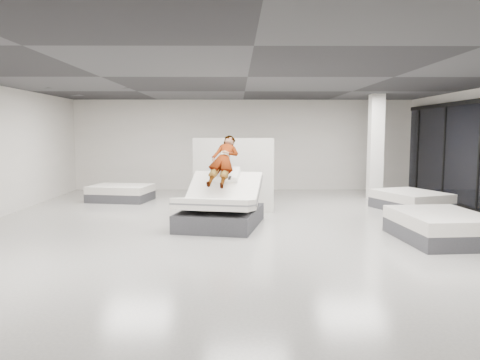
{
  "coord_description": "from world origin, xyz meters",
  "views": [
    {
      "loc": [
        -0.22,
        -9.7,
        2.1
      ],
      "look_at": [
        -0.15,
        0.77,
        1.0
      ],
      "focal_mm": 35.0,
      "sensor_mm": 36.0,
      "label": 1
    }
  ],
  "objects_px": {
    "column": "(376,147)",
    "flat_bed_right_near": "(440,227)",
    "hero_bed": "(220,208)",
    "divider_panel": "(233,175)",
    "flat_bed_right_far": "(410,201)",
    "remote": "(230,178)",
    "flat_bed_left_far": "(121,193)",
    "person": "(224,169)"
  },
  "relations": [
    {
      "from": "column",
      "to": "flat_bed_right_near",
      "type": "bearing_deg",
      "value": -93.32
    },
    {
      "from": "hero_bed",
      "to": "column",
      "type": "height_order",
      "value": "column"
    },
    {
      "from": "divider_panel",
      "to": "column",
      "type": "distance_m",
      "value": 4.88
    },
    {
      "from": "hero_bed",
      "to": "flat_bed_right_far",
      "type": "bearing_deg",
      "value": 22.44
    },
    {
      "from": "remote",
      "to": "divider_panel",
      "type": "height_order",
      "value": "divider_panel"
    },
    {
      "from": "remote",
      "to": "flat_bed_left_far",
      "type": "bearing_deg",
      "value": 142.88
    },
    {
      "from": "remote",
      "to": "flat_bed_left_far",
      "type": "height_order",
      "value": "remote"
    },
    {
      "from": "remote",
      "to": "flat_bed_right_near",
      "type": "bearing_deg",
      "value": -6.41
    },
    {
      "from": "person",
      "to": "divider_panel",
      "type": "bearing_deg",
      "value": 94.31
    },
    {
      "from": "person",
      "to": "column",
      "type": "distance_m",
      "value": 5.84
    },
    {
      "from": "remote",
      "to": "person",
      "type": "bearing_deg",
      "value": 122.15
    },
    {
      "from": "person",
      "to": "flat_bed_right_near",
      "type": "xyz_separation_m",
      "value": [
        4.21,
        -1.73,
        -0.98
      ]
    },
    {
      "from": "person",
      "to": "flat_bed_right_far",
      "type": "distance_m",
      "value": 5.32
    },
    {
      "from": "hero_bed",
      "to": "column",
      "type": "relative_size",
      "value": 0.76
    },
    {
      "from": "remote",
      "to": "flat_bed_right_near",
      "type": "xyz_separation_m",
      "value": [
        4.06,
        -1.35,
        -0.81
      ]
    },
    {
      "from": "person",
      "to": "flat_bed_right_far",
      "type": "relative_size",
      "value": 0.72
    },
    {
      "from": "person",
      "to": "remote",
      "type": "height_order",
      "value": "person"
    },
    {
      "from": "divider_panel",
      "to": "column",
      "type": "xyz_separation_m",
      "value": [
        4.32,
        2.18,
        0.64
      ]
    },
    {
      "from": "column",
      "to": "hero_bed",
      "type": "bearing_deg",
      "value": -139.0
    },
    {
      "from": "person",
      "to": "column",
      "type": "xyz_separation_m",
      "value": [
        4.52,
        3.68,
        0.34
      ]
    },
    {
      "from": "remote",
      "to": "flat_bed_left_far",
      "type": "distance_m",
      "value": 5.17
    },
    {
      "from": "divider_panel",
      "to": "flat_bed_right_far",
      "type": "distance_m",
      "value": 4.78
    },
    {
      "from": "remote",
      "to": "flat_bed_right_near",
      "type": "height_order",
      "value": "remote"
    },
    {
      "from": "person",
      "to": "flat_bed_right_far",
      "type": "xyz_separation_m",
      "value": [
        4.92,
        1.75,
        -1.01
      ]
    },
    {
      "from": "person",
      "to": "column",
      "type": "relative_size",
      "value": 0.49
    },
    {
      "from": "flat_bed_right_far",
      "to": "hero_bed",
      "type": "bearing_deg",
      "value": -157.56
    },
    {
      "from": "hero_bed",
      "to": "flat_bed_right_near",
      "type": "height_order",
      "value": "hero_bed"
    },
    {
      "from": "hero_bed",
      "to": "column",
      "type": "xyz_separation_m",
      "value": [
        4.59,
        3.99,
        1.2
      ]
    },
    {
      "from": "person",
      "to": "flat_bed_left_far",
      "type": "bearing_deg",
      "value": 144.66
    },
    {
      "from": "flat_bed_right_far",
      "to": "person",
      "type": "bearing_deg",
      "value": -160.43
    },
    {
      "from": "remote",
      "to": "flat_bed_right_far",
      "type": "relative_size",
      "value": 0.06
    },
    {
      "from": "remote",
      "to": "divider_panel",
      "type": "bearing_deg",
      "value": 100.2
    },
    {
      "from": "hero_bed",
      "to": "remote",
      "type": "xyz_separation_m",
      "value": [
        0.21,
        -0.08,
        0.68
      ]
    },
    {
      "from": "flat_bed_right_near",
      "to": "column",
      "type": "relative_size",
      "value": 0.65
    },
    {
      "from": "remote",
      "to": "flat_bed_right_near",
      "type": "relative_size",
      "value": 0.07
    },
    {
      "from": "flat_bed_right_far",
      "to": "flat_bed_right_near",
      "type": "distance_m",
      "value": 3.56
    },
    {
      "from": "hero_bed",
      "to": "remote",
      "type": "relative_size",
      "value": 17.39
    },
    {
      "from": "column",
      "to": "person",
      "type": "bearing_deg",
      "value": -140.88
    },
    {
      "from": "divider_panel",
      "to": "flat_bed_right_near",
      "type": "bearing_deg",
      "value": -29.68
    },
    {
      "from": "person",
      "to": "flat_bed_left_far",
      "type": "relative_size",
      "value": 0.82
    },
    {
      "from": "divider_panel",
      "to": "column",
      "type": "relative_size",
      "value": 0.66
    },
    {
      "from": "flat_bed_left_far",
      "to": "column",
      "type": "xyz_separation_m",
      "value": [
        7.72,
        0.21,
        1.36
      ]
    }
  ]
}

